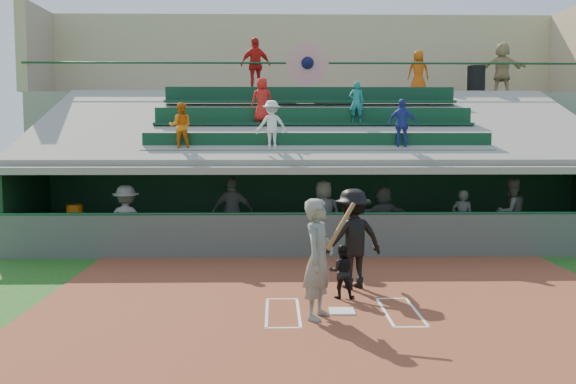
{
  "coord_description": "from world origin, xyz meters",
  "views": [
    {
      "loc": [
        -1.16,
        -10.86,
        3.09
      ],
      "look_at": [
        -0.86,
        3.5,
        1.8
      ],
      "focal_mm": 40.0,
      "sensor_mm": 36.0,
      "label": 1
    }
  ],
  "objects_px": {
    "white_table": "(76,234)",
    "trash_bin": "(476,79)",
    "water_cooler": "(75,212)",
    "home_plate": "(342,311)",
    "catcher": "(342,271)",
    "batter_at_plate": "(319,259)"
  },
  "relations": [
    {
      "from": "white_table",
      "to": "trash_bin",
      "type": "distance_m",
      "value": 14.71
    },
    {
      "from": "water_cooler",
      "to": "home_plate",
      "type": "bearing_deg",
      "value": -44.41
    },
    {
      "from": "home_plate",
      "to": "trash_bin",
      "type": "relative_size",
      "value": 0.45
    },
    {
      "from": "white_table",
      "to": "trash_bin",
      "type": "xyz_separation_m",
      "value": [
        12.63,
        5.92,
        4.67
      ]
    },
    {
      "from": "catcher",
      "to": "trash_bin",
      "type": "distance_m",
      "value": 13.61
    },
    {
      "from": "home_plate",
      "to": "batter_at_plate",
      "type": "bearing_deg",
      "value": -140.03
    },
    {
      "from": "trash_bin",
      "to": "white_table",
      "type": "bearing_deg",
      "value": -154.87
    },
    {
      "from": "water_cooler",
      "to": "trash_bin",
      "type": "relative_size",
      "value": 0.45
    },
    {
      "from": "batter_at_plate",
      "to": "water_cooler",
      "type": "height_order",
      "value": "batter_at_plate"
    },
    {
      "from": "white_table",
      "to": "home_plate",
      "type": "bearing_deg",
      "value": -60.03
    },
    {
      "from": "white_table",
      "to": "water_cooler",
      "type": "height_order",
      "value": "water_cooler"
    },
    {
      "from": "home_plate",
      "to": "trash_bin",
      "type": "bearing_deg",
      "value": 63.64
    },
    {
      "from": "catcher",
      "to": "home_plate",
      "type": "bearing_deg",
      "value": 89.43
    },
    {
      "from": "home_plate",
      "to": "trash_bin",
      "type": "xyz_separation_m",
      "value": [
        6.09,
        12.29,
        5.04
      ]
    },
    {
      "from": "white_table",
      "to": "water_cooler",
      "type": "bearing_deg",
      "value": 100.48
    },
    {
      "from": "water_cooler",
      "to": "batter_at_plate",
      "type": "bearing_deg",
      "value": -47.9
    },
    {
      "from": "trash_bin",
      "to": "water_cooler",
      "type": "bearing_deg",
      "value": -155.14
    },
    {
      "from": "catcher",
      "to": "white_table",
      "type": "height_order",
      "value": "catcher"
    },
    {
      "from": "catcher",
      "to": "water_cooler",
      "type": "bearing_deg",
      "value": -34.46
    },
    {
      "from": "batter_at_plate",
      "to": "trash_bin",
      "type": "height_order",
      "value": "trash_bin"
    },
    {
      "from": "home_plate",
      "to": "water_cooler",
      "type": "xyz_separation_m",
      "value": [
        -6.56,
        6.43,
        0.96
      ]
    },
    {
      "from": "home_plate",
      "to": "catcher",
      "type": "height_order",
      "value": "catcher"
    }
  ]
}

